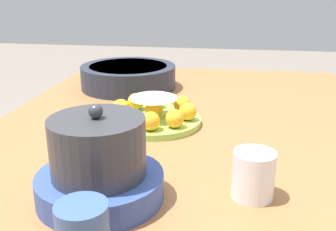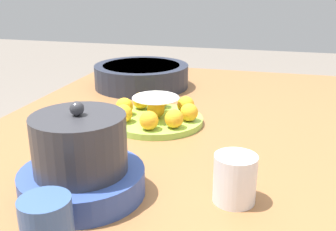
# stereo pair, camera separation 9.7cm
# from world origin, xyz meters

# --- Properties ---
(dining_table) EXTENTS (1.56, 1.02, 0.78)m
(dining_table) POSITION_xyz_m (0.00, 0.00, 0.69)
(dining_table) COLOR #936038
(dining_table) RESTS_ON ground_plane
(cake_plate) EXTENTS (0.24, 0.24, 0.08)m
(cake_plate) POSITION_xyz_m (0.09, 0.09, 0.81)
(cake_plate) COLOR #99CC4C
(cake_plate) RESTS_ON dining_table
(serving_bowl) EXTENTS (0.32, 0.32, 0.08)m
(serving_bowl) POSITION_xyz_m (0.43, 0.24, 0.82)
(serving_bowl) COLOR #232838
(serving_bowl) RESTS_ON dining_table
(cup_near) EXTENTS (0.07, 0.07, 0.08)m
(cup_near) POSITION_xyz_m (-0.24, -0.15, 0.82)
(cup_near) COLOR white
(cup_near) RESTS_ON dining_table
(warming_pot) EXTENTS (0.22, 0.22, 0.17)m
(warming_pot) POSITION_xyz_m (-0.29, 0.11, 0.84)
(warming_pot) COLOR #334C99
(warming_pot) RESTS_ON dining_table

